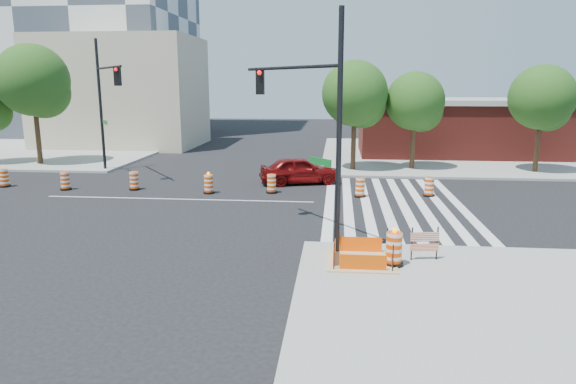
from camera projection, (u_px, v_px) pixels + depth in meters
The scene contains 24 objects.
ground at pixel (178, 199), 26.40m from camera, with size 120.00×120.00×0.00m, color black.
sidewalk_ne at pixel (458, 155), 42.19m from camera, with size 22.00×22.00×0.15m, color gray.
sidewalk_nw at pixel (43, 149), 45.61m from camera, with size 22.00×22.00×0.15m, color gray.
crosswalk_east at pixel (393, 204), 25.36m from camera, with size 6.75×13.50×0.01m.
lane_centerline at pixel (178, 199), 26.40m from camera, with size 14.00×0.12×0.01m, color silver.
excavation_pit at pixel (362, 259), 16.74m from camera, with size 2.20×2.20×0.90m.
brick_storefront at pixel (460, 127), 41.72m from camera, with size 16.50×8.50×4.60m.
beige_midrise at pixel (122, 92), 47.90m from camera, with size 14.00×10.00×10.00m, color #BFAE92.
red_coupe at pixel (300, 170), 30.32m from camera, with size 1.90×4.71×1.61m, color #610808.
signal_pole_se at pixel (310, 109), 18.07m from camera, with size 3.92×4.86×8.08m.
signal_pole_nw at pixel (105, 93), 32.36m from camera, with size 3.93×5.29×8.53m.
pit_drum at pixel (394, 250), 16.30m from camera, with size 0.64×0.64×1.25m.
barricade at pixel (425, 242), 16.81m from camera, with size 0.95×0.20×1.12m.
tree_north_b at pixel (34, 84), 36.11m from camera, with size 5.04×5.04×8.57m.
tree_north_c at pixel (355, 97), 33.68m from camera, with size 4.32×4.32×7.34m.
tree_north_d at pixel (415, 105), 34.19m from camera, with size 3.89×3.89×6.62m.
tree_north_e at pixel (542, 101), 32.85m from camera, with size 4.13×4.13×7.02m.
median_drum_0 at pixel (4, 179), 29.41m from camera, with size 0.60×0.60×1.02m.
median_drum_1 at pixel (65, 181), 28.57m from camera, with size 0.60×0.60×1.02m.
median_drum_2 at pixel (134, 181), 28.58m from camera, with size 0.60×0.60×1.02m.
median_drum_3 at pixel (209, 185), 27.68m from camera, with size 0.60×0.60×1.18m.
median_drum_4 at pixel (272, 184), 27.77m from camera, with size 0.60×0.60×1.02m.
median_drum_5 at pixel (360, 188), 26.79m from camera, with size 0.60×0.60×1.02m.
median_drum_6 at pixel (429, 187), 26.97m from camera, with size 0.60×0.60×1.02m.
Camera 1 is at (8.15, -25.07, 5.88)m, focal length 32.00 mm.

